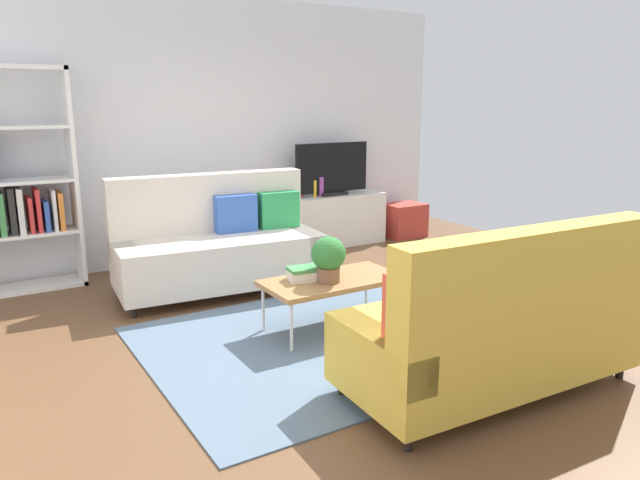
{
  "coord_description": "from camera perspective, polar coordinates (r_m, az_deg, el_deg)",
  "views": [
    {
      "loc": [
        -2.42,
        -3.72,
        1.81
      ],
      "look_at": [
        0.13,
        0.43,
        0.65
      ],
      "focal_mm": 33.59,
      "sensor_mm": 36.0,
      "label": 1
    }
  ],
  "objects": [
    {
      "name": "table_book_2",
      "position": [
        4.67,
        -1.55,
        -2.77
      ],
      "size": [
        0.27,
        0.22,
        0.03
      ],
      "primitive_type": "cube",
      "rotation": [
        0.0,
        0.0,
        -0.16
      ],
      "color": "#3F8C4C",
      "rests_on": "table_book_1"
    },
    {
      "name": "coffee_table",
      "position": [
        4.74,
        1.19,
        -4.01
      ],
      "size": [
        1.1,
        0.56,
        0.42
      ],
      "color": "#9E7042",
      "rests_on": "ground_plane"
    },
    {
      "name": "bottle_0",
      "position": [
        7.26,
        -0.49,
        4.91
      ],
      "size": [
        0.04,
        0.04,
        0.2
      ],
      "primitive_type": "cylinder",
      "color": "gold",
      "rests_on": "tv_console"
    },
    {
      "name": "couch_beige",
      "position": [
        5.78,
        -9.62,
        -0.44
      ],
      "size": [
        1.97,
        1.0,
        1.1
      ],
      "rotation": [
        0.0,
        0.0,
        3.05
      ],
      "color": "beige",
      "rests_on": "ground_plane"
    },
    {
      "name": "vase_1",
      "position": [
        7.25,
        -1.98,
        4.72
      ],
      "size": [
        0.1,
        0.1,
        0.16
      ],
      "primitive_type": "cylinder",
      "color": "#B24C4C",
      "rests_on": "tv_console"
    },
    {
      "name": "storage_trunk",
      "position": [
        8.07,
        8.01,
        1.9
      ],
      "size": [
        0.52,
        0.4,
        0.44
      ],
      "primitive_type": "cube",
      "color": "#B2382D",
      "rests_on": "ground_plane"
    },
    {
      "name": "tv",
      "position": [
        7.38,
        1.13,
        6.7
      ],
      "size": [
        1.0,
        0.2,
        0.64
      ],
      "color": "black",
      "rests_on": "tv_console"
    },
    {
      "name": "wall_far",
      "position": [
        6.97,
        -11.4,
        10.17
      ],
      "size": [
        6.4,
        0.12,
        2.9
      ],
      "primitive_type": "cube",
      "color": "silver",
      "rests_on": "ground_plane"
    },
    {
      "name": "potted_plant",
      "position": [
        4.59,
        0.81,
        -1.64
      ],
      "size": [
        0.27,
        0.27,
        0.36
      ],
      "color": "brown",
      "rests_on": "coffee_table"
    },
    {
      "name": "tv_console",
      "position": [
        7.5,
        1.03,
        1.92
      ],
      "size": [
        1.4,
        0.44,
        0.64
      ],
      "primitive_type": "cube",
      "color": "silver",
      "rests_on": "ground_plane"
    },
    {
      "name": "table_book_1",
      "position": [
        4.68,
        -1.55,
        -3.15
      ],
      "size": [
        0.28,
        0.23,
        0.04
      ],
      "primitive_type": "cube",
      "rotation": [
        0.0,
        0.0,
        -0.24
      ],
      "color": "silver",
      "rests_on": "table_book_0"
    },
    {
      "name": "couch_green",
      "position": [
        3.88,
        16.38,
        -7.85
      ],
      "size": [
        1.94,
        0.93,
        1.1
      ],
      "rotation": [
        0.0,
        0.0,
        -0.05
      ],
      "color": "gold",
      "rests_on": "ground_plane"
    },
    {
      "name": "vase_0",
      "position": [
        7.18,
        -3.09,
        4.52
      ],
      "size": [
        0.1,
        0.1,
        0.13
      ],
      "primitive_type": "cylinder",
      "color": "#B24C4C",
      "rests_on": "tv_console"
    },
    {
      "name": "bookshelf",
      "position": [
        6.27,
        -27.54,
        4.38
      ],
      "size": [
        1.1,
        0.36,
        2.1
      ],
      "color": "white",
      "rests_on": "ground_plane"
    },
    {
      "name": "ground_plane",
      "position": [
        4.8,
        1.36,
        -8.78
      ],
      "size": [
        7.68,
        7.68,
        0.0
      ],
      "primitive_type": "plane",
      "color": "brown"
    },
    {
      "name": "area_rug",
      "position": [
        4.69,
        1.99,
        -9.24
      ],
      "size": [
        2.9,
        2.2,
        0.01
      ],
      "primitive_type": "cube",
      "color": "slate",
      "rests_on": "ground_plane"
    },
    {
      "name": "bottle_1",
      "position": [
        7.3,
        0.12,
        5.11
      ],
      "size": [
        0.06,
        0.06,
        0.24
      ],
      "primitive_type": "cylinder",
      "color": "purple",
      "rests_on": "tv_console"
    },
    {
      "name": "table_book_0",
      "position": [
        4.69,
        -1.54,
        -3.6
      ],
      "size": [
        0.28,
        0.23,
        0.04
      ],
      "primitive_type": "cube",
      "rotation": [
        0.0,
        0.0,
        -0.24
      ],
      "color": "silver",
      "rests_on": "coffee_table"
    }
  ]
}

